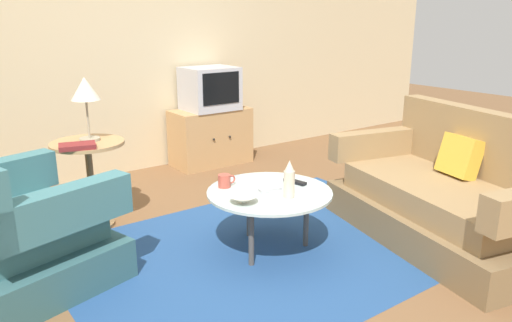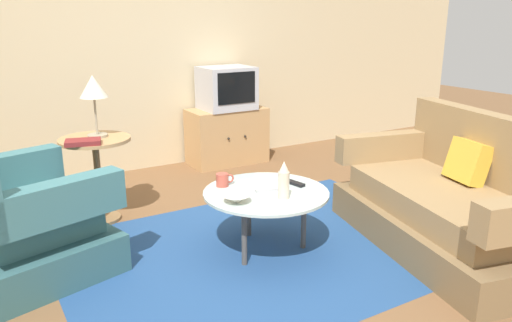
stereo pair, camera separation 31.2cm
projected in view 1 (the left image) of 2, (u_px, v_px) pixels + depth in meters
The scene contains 16 objects.
ground_plane at pixel (255, 257), 3.28m from camera, with size 16.00×16.00×0.00m, color brown.
back_wall at pixel (110, 35), 4.71m from camera, with size 9.00×0.12×2.70m, color #CCB78E.
area_rug at pixel (269, 248), 3.39m from camera, with size 2.65×1.91×0.00m, color navy.
armchair at pixel (19, 235), 2.89m from camera, with size 1.04×1.12×0.84m.
couch at pixel (448, 199), 3.48m from camera, with size 1.20×1.79×0.89m.
coffee_table at pixel (269, 195), 3.29m from camera, with size 0.83×0.83×0.42m.
side_table at pixel (89, 166), 3.63m from camera, with size 0.52×0.52×0.65m.
tv_stand at pixel (211, 137), 5.27m from camera, with size 0.81×0.45×0.59m.
television at pixel (210, 88), 5.12m from camera, with size 0.52×0.44×0.44m.
table_lamp at pixel (85, 92), 3.52m from camera, with size 0.20×0.20×0.46m.
vase at pixel (289, 180), 3.13m from camera, with size 0.07×0.07×0.24m.
mug at pixel (225, 181), 3.34m from camera, with size 0.13×0.08×0.09m.
bowl at pixel (243, 199), 3.06m from camera, with size 0.18×0.18×0.05m.
tv_remote_dark at pixel (295, 182), 3.43m from camera, with size 0.08×0.18×0.02m.
tv_remote_silver at pixel (270, 190), 3.27m from camera, with size 0.16×0.08×0.02m.
book at pixel (77, 146), 3.39m from camera, with size 0.27×0.21×0.03m.
Camera 1 is at (-1.74, -2.41, 1.53)m, focal length 35.03 mm.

